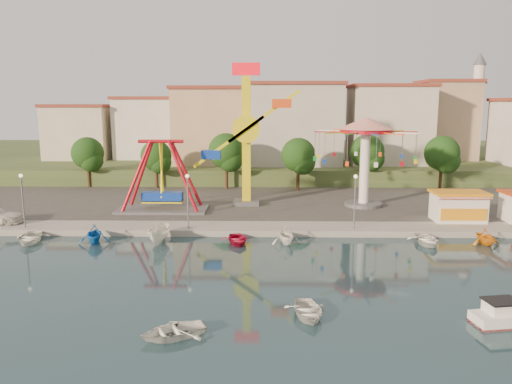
{
  "coord_description": "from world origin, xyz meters",
  "views": [
    {
      "loc": [
        -0.68,
        -33.87,
        12.53
      ],
      "look_at": [
        -1.47,
        14.0,
        4.0
      ],
      "focal_mm": 35.0,
      "sensor_mm": 36.0,
      "label": 1
    }
  ],
  "objects_px": {
    "pirate_ship_ride": "(162,177)",
    "kamikaze_tower": "(250,139)",
    "cabin_motorboat": "(509,317)",
    "wave_swinger": "(366,141)",
    "rowboat_a": "(308,311)"
  },
  "relations": [
    {
      "from": "kamikaze_tower",
      "to": "cabin_motorboat",
      "type": "distance_m",
      "value": 35.76
    },
    {
      "from": "pirate_ship_ride",
      "to": "kamikaze_tower",
      "type": "xyz_separation_m",
      "value": [
        9.76,
        3.38,
        4.0
      ]
    },
    {
      "from": "pirate_ship_ride",
      "to": "cabin_motorboat",
      "type": "height_order",
      "value": "pirate_ship_ride"
    },
    {
      "from": "wave_swinger",
      "to": "cabin_motorboat",
      "type": "bearing_deg",
      "value": -85.49
    },
    {
      "from": "wave_swinger",
      "to": "rowboat_a",
      "type": "height_order",
      "value": "wave_swinger"
    },
    {
      "from": "kamikaze_tower",
      "to": "rowboat_a",
      "type": "distance_m",
      "value": 31.61
    },
    {
      "from": "rowboat_a",
      "to": "kamikaze_tower",
      "type": "bearing_deg",
      "value": 91.93
    },
    {
      "from": "pirate_ship_ride",
      "to": "cabin_motorboat",
      "type": "bearing_deg",
      "value": -47.35
    },
    {
      "from": "pirate_ship_ride",
      "to": "rowboat_a",
      "type": "xyz_separation_m",
      "value": [
        14.04,
        -26.9,
        -4.03
      ]
    },
    {
      "from": "pirate_ship_ride",
      "to": "wave_swinger",
      "type": "distance_m",
      "value": 23.6
    },
    {
      "from": "wave_swinger",
      "to": "kamikaze_tower",
      "type": "bearing_deg",
      "value": 177.83
    },
    {
      "from": "cabin_motorboat",
      "to": "rowboat_a",
      "type": "relative_size",
      "value": 1.3
    },
    {
      "from": "kamikaze_tower",
      "to": "cabin_motorboat",
      "type": "relative_size",
      "value": 3.59
    },
    {
      "from": "pirate_ship_ride",
      "to": "cabin_motorboat",
      "type": "distance_m",
      "value": 37.89
    },
    {
      "from": "cabin_motorboat",
      "to": "rowboat_a",
      "type": "distance_m",
      "value": 11.52
    }
  ]
}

